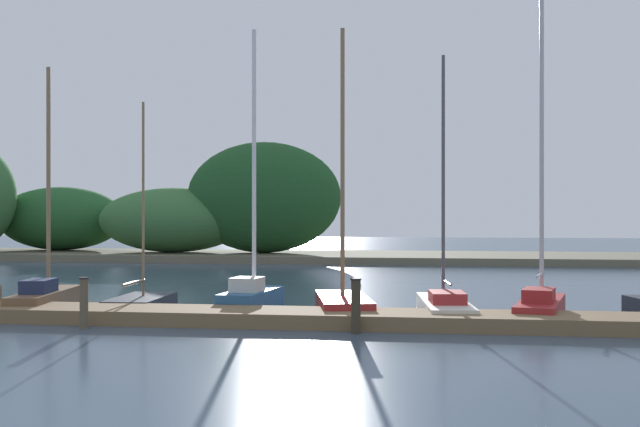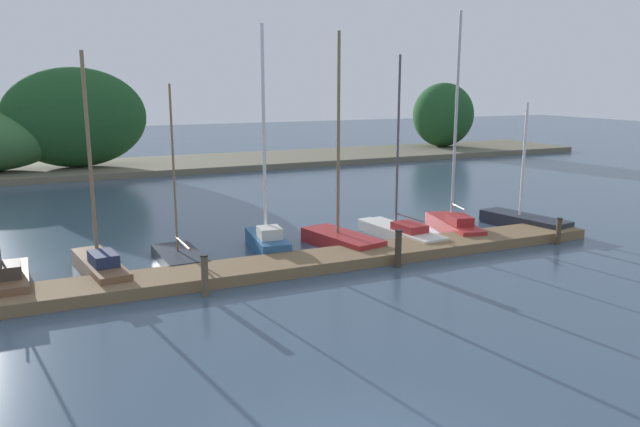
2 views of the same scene
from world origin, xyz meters
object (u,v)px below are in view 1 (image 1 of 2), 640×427
sailboat_8 (444,304)px  mooring_piling_2 (84,303)px  sailboat_9 (541,300)px  sailboat_5 (142,301)px  mooring_piling_3 (356,306)px  sailboat_6 (252,292)px  sailboat_7 (343,301)px  sailboat_4 (46,295)px

sailboat_8 → mooring_piling_2: 8.98m
sailboat_9 → mooring_piling_2: (-10.76, -3.24, 0.13)m
sailboat_5 → mooring_piling_3: 7.24m
sailboat_5 → sailboat_8: sailboat_8 is taller
sailboat_6 → mooring_piling_2: 4.88m
mooring_piling_3 → sailboat_7: bearing=102.1°
sailboat_5 → sailboat_6: 3.14m
mooring_piling_2 → mooring_piling_3: (6.34, 0.16, 0.02)m
sailboat_9 → mooring_piling_2: bearing=119.6°
sailboat_5 → mooring_piling_2: 3.67m
sailboat_7 → mooring_piling_3: bearing=180.0°
sailboat_7 → sailboat_8: (2.62, 0.21, -0.06)m
sailboat_7 → sailboat_8: size_ratio=1.11×
sailboat_4 → mooring_piling_3: 9.32m
sailboat_5 → mooring_piling_3: (6.33, -3.49, 0.38)m
sailboat_8 → mooring_piling_2: size_ratio=5.73×
sailboat_4 → sailboat_7: bearing=-97.8°
sailboat_4 → sailboat_6: 5.70m
sailboat_6 → sailboat_5: bearing=97.6°
sailboat_4 → mooring_piling_2: bearing=-148.8°
sailboat_5 → sailboat_6: bearing=-90.6°
sailboat_4 → sailboat_9: bearing=-97.7°
sailboat_9 → sailboat_7: bearing=103.9°
sailboat_7 → sailboat_9: (5.05, 0.09, 0.09)m
sailboat_7 → sailboat_8: 2.63m
sailboat_6 → sailboat_7: 2.64m
sailboat_6 → sailboat_7: (2.57, -0.59, -0.12)m
sailboat_7 → mooring_piling_3: 3.06m
sailboat_9 → sailboat_5: bearing=100.6°
mooring_piling_3 → sailboat_5: bearing=151.2°
sailboat_4 → sailboat_7: (8.22, 0.11, -0.05)m
sailboat_6 → sailboat_9: (7.62, -0.50, -0.04)m
sailboat_6 → mooring_piling_2: (-3.14, -3.74, 0.09)m
sailboat_4 → sailboat_9: size_ratio=0.80×
sailboat_5 → sailboat_7: size_ratio=0.77×
sailboat_5 → sailboat_9: bearing=-94.4°
sailboat_8 → sailboat_9: sailboat_9 is taller
mooring_piling_3 → sailboat_4: bearing=162.1°
sailboat_6 → sailboat_8: bearing=-88.3°
sailboat_5 → sailboat_7: 5.72m
sailboat_8 → mooring_piling_2: sailboat_8 is taller
sailboat_8 → mooring_piling_3: (-1.99, -3.19, 0.30)m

